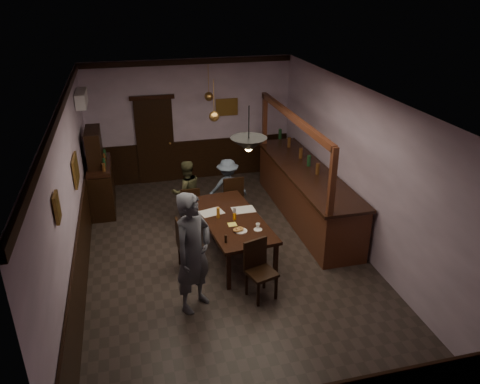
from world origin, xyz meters
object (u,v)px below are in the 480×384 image
object	(u,v)px
sideboard	(100,178)
person_standing	(193,253)
chair_far_left	(190,205)
coffee_cup	(258,226)
pendant_iron	(249,145)
person_seated_left	(187,192)
chair_side	(185,243)
person_seated_right	(228,187)
chair_near	(259,266)
chair_far_right	(232,196)
dining_table	(232,221)
bar_counter	(306,192)
pendant_brass_far	(209,97)
pendant_brass_mid	(214,116)
soda_can	(235,217)

from	to	relation	value
sideboard	person_standing	bearing A→B (deg)	-69.42
chair_far_left	coffee_cup	xyz separation A→B (m)	(0.94, -1.70, 0.31)
pendant_iron	person_seated_left	bearing A→B (deg)	107.10
chair_side	person_seated_right	distance (m)	2.23
chair_near	sideboard	bearing A→B (deg)	105.82
person_seated_left	person_seated_right	size ratio (longest dim) A/B	1.07
chair_near	chair_far_left	bearing A→B (deg)	88.71
chair_far_right	dining_table	bearing A→B (deg)	73.33
chair_near	coffee_cup	distance (m)	0.90
person_seated_left	person_standing	bearing A→B (deg)	71.67
person_standing	person_seated_right	bearing A→B (deg)	27.21
dining_table	chair_side	xyz separation A→B (m)	(-0.90, -0.30, -0.16)
bar_counter	pendant_iron	bearing A→B (deg)	-133.44
person_seated_left	bar_counter	bearing A→B (deg)	157.55
sideboard	bar_counter	xyz separation A→B (m)	(4.20, -1.45, -0.15)
pendant_brass_far	coffee_cup	bearing A→B (deg)	-86.63
chair_far_right	pendant_brass_far	xyz separation A→B (m)	(-0.15, 1.55, 1.75)
bar_counter	chair_side	bearing A→B (deg)	-153.72
sideboard	pendant_brass_far	world-z (taller)	pendant_brass_far
dining_table	bar_counter	bearing A→B (deg)	29.88
chair_far_right	person_standing	world-z (taller)	person_standing
person_seated_right	pendant_brass_mid	distance (m)	1.73
coffee_cup	pendant_iron	distance (m)	1.65
person_seated_left	sideboard	size ratio (longest dim) A/B	0.73
pendant_brass_far	person_seated_right	bearing A→B (deg)	-84.34
chair_far_right	bar_counter	bearing A→B (deg)	167.27
coffee_cup	bar_counter	bearing A→B (deg)	39.63
dining_table	person_seated_right	distance (m)	1.61
pendant_brass_far	dining_table	bearing A→B (deg)	-93.04
person_standing	soda_can	xyz separation A→B (m)	(0.94, 1.27, -0.16)
person_standing	pendant_brass_mid	size ratio (longest dim) A/B	2.40
chair_side	pendant_brass_far	distance (m)	3.77
coffee_cup	pendant_iron	bearing A→B (deg)	-136.20
chair_near	coffee_cup	bearing A→B (deg)	57.96
person_standing	sideboard	bearing A→B (deg)	69.71
pendant_iron	sideboard	bearing A→B (deg)	126.51
chair_far_right	sideboard	distance (m)	2.93
chair_far_left	soda_can	xyz separation A→B (m)	(0.62, -1.30, 0.32)
pendant_iron	chair_far_left	bearing A→B (deg)	108.71
person_seated_right	chair_near	bearing A→B (deg)	90.59
person_standing	pendant_brass_far	xyz separation A→B (m)	(1.06, 4.22, 1.33)
chair_side	pendant_brass_mid	size ratio (longest dim) A/B	1.17
person_seated_left	pendant_iron	xyz separation A→B (m)	(0.70, -2.29, 1.73)
person_seated_left	dining_table	bearing A→B (deg)	99.96
pendant_brass_far	chair_far_left	bearing A→B (deg)	-114.45
person_standing	coffee_cup	distance (m)	1.54
person_seated_left	pendant_iron	size ratio (longest dim) A/B	1.90
person_standing	chair_far_left	bearing A→B (deg)	42.22
chair_near	chair_far_right	bearing A→B (deg)	68.93
person_standing	chair_side	bearing A→B (deg)	48.81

